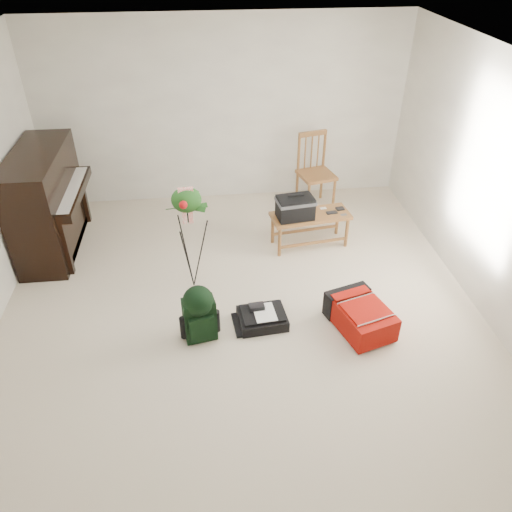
{
  "coord_description": "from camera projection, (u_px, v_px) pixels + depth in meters",
  "views": [
    {
      "loc": [
        -0.29,
        -3.9,
        3.48
      ],
      "look_at": [
        0.18,
        0.35,
        0.52
      ],
      "focal_mm": 35.0,
      "sensor_mm": 36.0,
      "label": 1
    }
  ],
  "objects": [
    {
      "name": "bench",
      "position": [
        300.0,
        209.0,
        6.01
      ],
      "size": [
        1.01,
        0.52,
        0.74
      ],
      "rotation": [
        0.0,
        0.0,
        0.14
      ],
      "color": "olive",
      "rests_on": "floor"
    },
    {
      "name": "ceiling",
      "position": [
        237.0,
        69.0,
        3.77
      ],
      "size": [
        5.0,
        5.5,
        0.01
      ],
      "primitive_type": "cube",
      "color": "white",
      "rests_on": "wall_back"
    },
    {
      "name": "piano",
      "position": [
        48.0,
        204.0,
        5.96
      ],
      "size": [
        0.71,
        1.5,
        1.25
      ],
      "color": "black",
      "rests_on": "floor"
    },
    {
      "name": "black_duffel",
      "position": [
        262.0,
        317.0,
        5.08
      ],
      "size": [
        0.51,
        0.43,
        0.2
      ],
      "rotation": [
        0.0,
        0.0,
        0.1
      ],
      "color": "black",
      "rests_on": "floor"
    },
    {
      "name": "dining_chair",
      "position": [
        316.0,
        172.0,
        6.9
      ],
      "size": [
        0.55,
        0.55,
        1.05
      ],
      "rotation": [
        0.0,
        0.0,
        0.24
      ],
      "color": "olive",
      "rests_on": "floor"
    },
    {
      "name": "green_backpack",
      "position": [
        199.0,
        311.0,
        4.77
      ],
      "size": [
        0.34,
        0.31,
        0.61
      ],
      "rotation": [
        0.0,
        0.0,
        0.19
      ],
      "color": "black",
      "rests_on": "floor"
    },
    {
      "name": "floor",
      "position": [
        242.0,
        317.0,
        5.2
      ],
      "size": [
        5.0,
        5.5,
        0.01
      ],
      "primitive_type": "cube",
      "color": "beige",
      "rests_on": "ground"
    },
    {
      "name": "flower_stand",
      "position": [
        190.0,
        239.0,
        5.29
      ],
      "size": [
        0.43,
        0.43,
        1.26
      ],
      "rotation": [
        0.0,
        0.0,
        0.08
      ],
      "color": "black",
      "rests_on": "floor"
    },
    {
      "name": "wall_back",
      "position": [
        223.0,
        112.0,
        6.73
      ],
      "size": [
        5.0,
        0.04,
        2.5
      ],
      "primitive_type": "cube",
      "color": "white",
      "rests_on": "floor"
    },
    {
      "name": "red_suitcase",
      "position": [
        359.0,
        313.0,
        5.02
      ],
      "size": [
        0.63,
        0.8,
        0.29
      ],
      "rotation": [
        0.0,
        0.0,
        0.3
      ],
      "color": "#A21006",
      "rests_on": "floor"
    },
    {
      "name": "wall_right",
      "position": [
        503.0,
        198.0,
        4.71
      ],
      "size": [
        0.04,
        5.5,
        2.5
      ],
      "primitive_type": "cube",
      "color": "white",
      "rests_on": "floor"
    }
  ]
}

